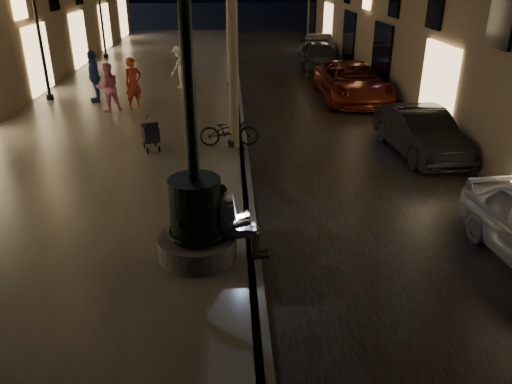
{
  "coord_description": "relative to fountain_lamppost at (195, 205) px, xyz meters",
  "views": [
    {
      "loc": [
        -0.38,
        -5.76,
        4.95
      ],
      "look_at": [
        0.1,
        3.0,
        0.98
      ],
      "focal_mm": 35.0,
      "sensor_mm": 36.0,
      "label": 1
    }
  ],
  "objects": [
    {
      "name": "promenade",
      "position": [
        -3.0,
        13.0,
        -1.11
      ],
      "size": [
        8.0,
        45.0,
        0.2
      ],
      "primitive_type": "cube",
      "color": "#635E57",
      "rests_on": "ground"
    },
    {
      "name": "lamp_left_b",
      "position": [
        -6.4,
        12.0,
        2.02
      ],
      "size": [
        0.36,
        0.36,
        4.81
      ],
      "color": "black",
      "rests_on": "promenade"
    },
    {
      "name": "curb_strip",
      "position": [
        1.0,
        13.0,
        -1.11
      ],
      "size": [
        0.25,
        45.0,
        0.2
      ],
      "primitive_type": "cube",
      "color": "#59595B",
      "rests_on": "ground"
    },
    {
      "name": "pedestrian_red",
      "position": [
        -2.81,
        10.42,
        -0.09
      ],
      "size": [
        0.8,
        0.76,
        1.84
      ],
      "primitive_type": "imported",
      "rotation": [
        0.0,
        0.0,
        0.67
      ],
      "color": "#A93A21",
      "rests_on": "promenade"
    },
    {
      "name": "car_rear",
      "position": [
        5.34,
        18.47,
        -0.54
      ],
      "size": [
        2.07,
        4.67,
        1.33
      ],
      "primitive_type": "imported",
      "rotation": [
        0.0,
        0.0,
        -0.04
      ],
      "color": "#323337",
      "rests_on": "ground"
    },
    {
      "name": "car_fifth",
      "position": [
        6.16,
        23.08,
        -0.57
      ],
      "size": [
        1.44,
        3.9,
        1.28
      ],
      "primitive_type": "imported",
      "rotation": [
        0.0,
        0.0,
        -0.02
      ],
      "color": "#A4A59F",
      "rests_on": "ground"
    },
    {
      "name": "bicycle",
      "position": [
        0.6,
        6.07,
        -0.56
      ],
      "size": [
        1.7,
        0.6,
        0.89
      ],
      "primitive_type": "imported",
      "rotation": [
        0.0,
        0.0,
        1.57
      ],
      "color": "black",
      "rests_on": "promenade"
    },
    {
      "name": "lamp_curb_b",
      "position": [
        0.7,
        14.0,
        2.02
      ],
      "size": [
        0.36,
        0.36,
        4.81
      ],
      "color": "black",
      "rests_on": "promenade"
    },
    {
      "name": "ground",
      "position": [
        1.0,
        13.0,
        -1.21
      ],
      "size": [
        120.0,
        120.0,
        0.0
      ],
      "primitive_type": "plane",
      "color": "black",
      "rests_on": "ground"
    },
    {
      "name": "seated_man_laptop",
      "position": [
        0.61,
        0.0,
        -0.28
      ],
      "size": [
        1.02,
        0.35,
        1.39
      ],
      "color": "gray",
      "rests_on": "promenade"
    },
    {
      "name": "pedestrian_blue",
      "position": [
        -4.48,
        11.58,
        -0.05
      ],
      "size": [
        0.85,
        1.22,
        1.93
      ],
      "primitive_type": "imported",
      "rotation": [
        0.0,
        0.0,
        5.08
      ],
      "color": "navy",
      "rests_on": "promenade"
    },
    {
      "name": "pedestrian_pink",
      "position": [
        -3.66,
        10.13,
        -0.16
      ],
      "size": [
        1.03,
        0.94,
        1.71
      ],
      "primitive_type": "imported",
      "rotation": [
        0.0,
        0.0,
        3.58
      ],
      "color": "#D26F92",
      "rests_on": "promenade"
    },
    {
      "name": "car_second",
      "position": [
        6.04,
        5.58,
        -0.55
      ],
      "size": [
        1.7,
        4.11,
        1.32
      ],
      "primitive_type": "imported",
      "rotation": [
        0.0,
        0.0,
        0.08
      ],
      "color": "black",
      "rests_on": "ground"
    },
    {
      "name": "stroller",
      "position": [
        -1.6,
        5.79,
        -0.52
      ],
      "size": [
        0.6,
        0.97,
        0.99
      ],
      "rotation": [
        0.0,
        0.0,
        0.32
      ],
      "color": "black",
      "rests_on": "promenade"
    },
    {
      "name": "car_third",
      "position": [
        5.57,
        12.08,
        -0.47
      ],
      "size": [
        2.52,
        5.34,
        1.48
      ],
      "primitive_type": "imported",
      "rotation": [
        0.0,
        0.0,
        0.01
      ],
      "color": "maroon",
      "rests_on": "ground"
    },
    {
      "name": "pedestrian_white",
      "position": [
        -1.43,
        13.89,
        -0.12
      ],
      "size": [
        1.17,
        1.32,
        1.78
      ],
      "primitive_type": "imported",
      "rotation": [
        0.0,
        0.0,
        4.15
      ],
      "color": "silver",
      "rests_on": "promenade"
    },
    {
      "name": "fountain_lamppost",
      "position": [
        0.0,
        0.0,
        0.0
      ],
      "size": [
        1.4,
        1.4,
        5.21
      ],
      "color": "#59595B",
      "rests_on": "promenade"
    },
    {
      "name": "lamp_left_c",
      "position": [
        -6.4,
        22.0,
        2.02
      ],
      "size": [
        0.36,
        0.36,
        4.81
      ],
      "color": "black",
      "rests_on": "promenade"
    },
    {
      "name": "cobble_lane",
      "position": [
        4.0,
        13.0,
        -1.2
      ],
      "size": [
        6.0,
        45.0,
        0.02
      ],
      "primitive_type": "cube",
      "color": "black",
      "rests_on": "ground"
    },
    {
      "name": "lamp_curb_a",
      "position": [
        0.7,
        6.0,
        2.02
      ],
      "size": [
        0.36,
        0.36,
        4.81
      ],
      "color": "black",
      "rests_on": "promenade"
    },
    {
      "name": "lamp_curb_c",
      "position": [
        0.7,
        22.0,
        2.02
      ],
      "size": [
        0.36,
        0.36,
        4.81
      ],
      "color": "black",
      "rests_on": "promenade"
    }
  ]
}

